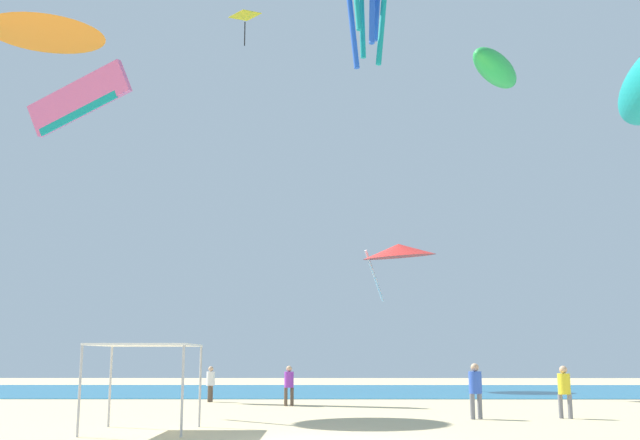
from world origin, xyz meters
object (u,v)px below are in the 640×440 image
at_px(kite_inflatable_green, 495,68).
at_px(kite_parafoil_pink, 79,100).
at_px(kite_delta_orange, 46,25).
at_px(kite_delta_red, 399,251).
at_px(kite_diamond_yellow, 245,17).
at_px(person_far_shore, 475,386).
at_px(canopy_tent, 146,349).
at_px(person_leftmost, 289,382).
at_px(person_central, 564,387).
at_px(person_near_tent, 211,381).

relative_size(kite_inflatable_green, kite_parafoil_pink, 0.73).
bearing_deg(kite_delta_orange, kite_delta_red, 32.01).
distance_m(kite_diamond_yellow, kite_delta_red, 17.98).
height_order(person_far_shore, kite_delta_orange, kite_delta_orange).
distance_m(canopy_tent, person_far_shore, 11.14).
bearing_deg(kite_diamond_yellow, person_leftmost, 151.77).
height_order(kite_inflatable_green, kite_delta_red, kite_inflatable_green).
bearing_deg(person_leftmost, kite_inflatable_green, -34.29).
relative_size(person_central, kite_parafoil_pink, 0.29).
distance_m(kite_delta_orange, kite_delta_red, 24.69).
relative_size(person_leftmost, kite_diamond_yellow, 0.75).
xyz_separation_m(canopy_tent, person_leftmost, (3.57, 11.07, -1.30)).
xyz_separation_m(canopy_tent, person_far_shore, (10.19, 4.34, -1.21)).
distance_m(canopy_tent, kite_delta_red, 27.79).
bearing_deg(kite_inflatable_green, kite_diamond_yellow, -102.87).
distance_m(person_far_shore, kite_delta_orange, 23.34).
bearing_deg(kite_delta_red, canopy_tent, -69.49).
relative_size(person_near_tent, kite_diamond_yellow, 0.73).
relative_size(kite_delta_orange, kite_parafoil_pink, 0.97).
height_order(kite_diamond_yellow, kite_parafoil_pink, kite_diamond_yellow).
relative_size(person_leftmost, person_central, 0.95).
bearing_deg(canopy_tent, kite_delta_orange, 128.55).
distance_m(person_central, kite_parafoil_pink, 29.04).
relative_size(kite_delta_orange, kite_diamond_yellow, 2.69).
distance_m(person_near_tent, person_far_shore, 14.10).
xyz_separation_m(person_near_tent, kite_delta_orange, (-6.78, -5.10, 15.30)).
height_order(person_far_shore, kite_inflatable_green, kite_inflatable_green).
bearing_deg(person_near_tent, person_central, -113.24).
distance_m(person_leftmost, kite_parafoil_pink, 19.98).
bearing_deg(kite_delta_orange, kite_parafoil_pink, 86.35).
relative_size(person_far_shore, kite_diamond_yellow, 0.83).
distance_m(canopy_tent, kite_inflatable_green, 20.75).
xyz_separation_m(person_central, kite_delta_red, (-3.48, 20.63, 7.62)).
xyz_separation_m(person_far_shore, kite_inflatable_green, (2.63, 6.06, 13.78)).
bearing_deg(kite_delta_red, kite_inflatable_green, -36.71).
relative_size(canopy_tent, person_central, 1.65).
distance_m(person_near_tent, kite_diamond_yellow, 24.61).
bearing_deg(kite_delta_orange, person_near_tent, 24.51).
xyz_separation_m(person_leftmost, kite_delta_orange, (-10.55, -2.31, 15.27)).
relative_size(kite_diamond_yellow, kite_delta_red, 0.34).
height_order(person_near_tent, person_central, person_central).
relative_size(kite_delta_orange, kite_inflatable_green, 1.34).
bearing_deg(person_near_tent, kite_delta_orange, 138.29).
relative_size(person_leftmost, kite_delta_red, 0.26).
bearing_deg(canopy_tent, kite_delta_red, 68.79).
bearing_deg(person_far_shore, kite_inflatable_green, -145.40).
height_order(canopy_tent, person_central, canopy_tent).
relative_size(person_near_tent, kite_delta_red, 0.25).
distance_m(person_central, kite_diamond_yellow, 32.28).
xyz_separation_m(person_leftmost, kite_delta_red, (6.21, 14.14, 7.67)).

